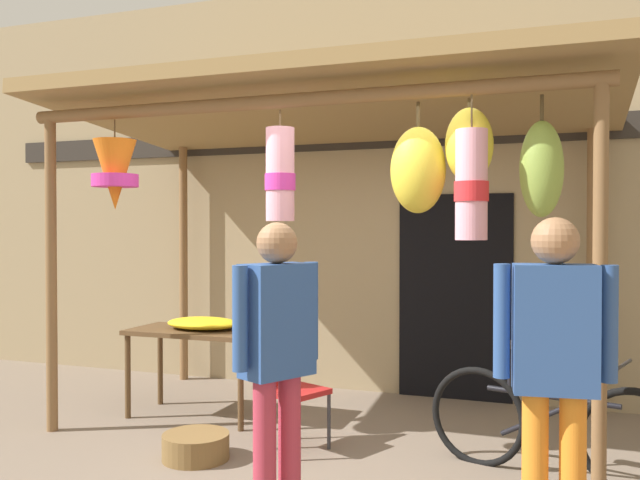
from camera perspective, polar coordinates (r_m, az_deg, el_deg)
ground_plane at (r=5.18m, az=-1.68°, el=-17.83°), size 30.00×30.00×0.00m
shop_facade at (r=7.11m, az=5.34°, el=4.36°), size 10.01×0.29×4.18m
market_stall_canopy at (r=5.77m, az=1.14°, el=9.62°), size 4.68×2.54×2.87m
display_table at (r=6.24m, az=-10.12°, el=-8.19°), size 1.20×0.61×0.77m
flower_heap_on_table at (r=6.22m, az=-9.59°, el=-6.82°), size 0.67×0.47×0.10m
folding_chair at (r=5.35m, az=-2.66°, el=-11.63°), size 0.53×0.53×0.84m
wicker_basket_spare at (r=5.26m, az=-10.25°, el=-16.48°), size 0.48×0.48×0.19m
parked_bicycle at (r=4.99m, az=18.52°, el=-14.47°), size 1.69×0.61×0.92m
customer_foreground at (r=3.91m, az=-3.57°, el=-8.76°), size 0.38×0.54×1.71m
passerby_at_right at (r=3.67m, az=18.85°, el=-9.24°), size 0.59×0.28×1.73m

